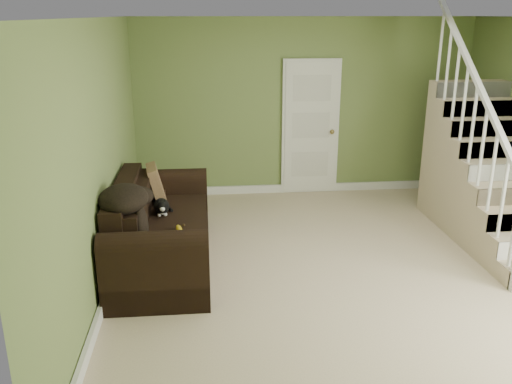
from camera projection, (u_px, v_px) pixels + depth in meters
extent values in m
cube|color=tan|center=(346.00, 270.00, 5.86)|extent=(5.00, 5.50, 0.01)
cube|color=white|center=(361.00, 17.00, 5.04)|extent=(5.00, 5.50, 0.01)
cube|color=olive|center=(304.00, 108.00, 8.05)|extent=(5.00, 0.04, 2.60)
cube|color=olive|center=(491.00, 280.00, 2.85)|extent=(5.00, 0.04, 2.60)
cube|color=olive|center=(100.00, 159.00, 5.22)|extent=(0.04, 5.50, 2.60)
cube|color=white|center=(302.00, 188.00, 8.41)|extent=(5.00, 0.04, 0.12)
cube|color=white|center=(113.00, 275.00, 5.62)|extent=(0.04, 5.50, 0.12)
cube|color=white|center=(310.00, 127.00, 8.12)|extent=(0.86, 0.05, 2.02)
cube|color=white|center=(311.00, 128.00, 8.10)|extent=(0.78, 0.04, 1.96)
sphere|color=olive|center=(332.00, 132.00, 8.10)|extent=(0.07, 0.07, 0.07)
cylinder|color=white|center=(503.00, 197.00, 5.55)|extent=(0.04, 0.04, 0.90)
cylinder|color=white|center=(492.00, 171.00, 5.74)|extent=(0.04, 0.04, 0.90)
cube|color=tan|center=(510.00, 217.00, 6.24)|extent=(1.00, 0.27, 0.80)
cylinder|color=white|center=(482.00, 146.00, 5.93)|extent=(0.04, 0.04, 0.90)
cube|color=tan|center=(499.00, 202.00, 6.46)|extent=(1.00, 0.27, 1.00)
cylinder|color=white|center=(473.00, 124.00, 6.12)|extent=(0.04, 0.04, 0.90)
cube|color=tan|center=(489.00, 187.00, 6.69)|extent=(1.00, 0.27, 1.20)
cylinder|color=white|center=(464.00, 102.00, 6.32)|extent=(0.04, 0.04, 0.90)
cube|color=tan|center=(479.00, 173.00, 6.91)|extent=(1.00, 0.27, 1.40)
cylinder|color=white|center=(456.00, 82.00, 6.51)|extent=(0.04, 0.04, 0.90)
cube|color=tan|center=(470.00, 160.00, 7.14)|extent=(1.00, 0.27, 1.60)
cylinder|color=white|center=(448.00, 63.00, 6.70)|extent=(0.04, 0.04, 0.90)
cube|color=tan|center=(462.00, 148.00, 7.36)|extent=(1.00, 0.27, 1.80)
cylinder|color=white|center=(441.00, 45.00, 6.89)|extent=(0.04, 0.04, 0.90)
cube|color=white|center=(478.00, 83.00, 5.98)|extent=(0.06, 2.46, 1.84)
cube|color=black|center=(164.00, 251.00, 6.01)|extent=(0.99, 2.30, 0.26)
cube|color=black|center=(172.00, 230.00, 5.94)|extent=(0.75, 1.74, 0.23)
cube|color=black|center=(156.00, 277.00, 4.98)|extent=(0.99, 0.26, 0.65)
cube|color=black|center=(168.00, 204.00, 6.91)|extent=(0.99, 0.26, 0.65)
cylinder|color=black|center=(154.00, 245.00, 4.88)|extent=(0.99, 0.26, 0.26)
cylinder|color=black|center=(167.00, 179.00, 6.81)|extent=(0.99, 0.26, 0.26)
cube|color=black|center=(125.00, 214.00, 5.83)|extent=(0.21, 1.78, 0.66)
cube|color=black|center=(140.00, 206.00, 5.82)|extent=(0.15, 1.72, 0.37)
cube|color=black|center=(149.00, 207.00, 6.92)|extent=(0.47, 0.47, 0.56)
cylinder|color=silver|center=(140.00, 180.00, 6.74)|extent=(0.06, 0.06, 0.20)
cylinder|color=#2F5FB9|center=(140.00, 180.00, 6.74)|extent=(0.07, 0.07, 0.05)
cylinder|color=white|center=(140.00, 171.00, 6.70)|extent=(0.03, 0.03, 0.03)
cylinder|color=silver|center=(152.00, 179.00, 6.79)|extent=(0.06, 0.06, 0.20)
cylinder|color=#2F5FB9|center=(152.00, 179.00, 6.79)|extent=(0.07, 0.07, 0.05)
cylinder|color=white|center=(151.00, 170.00, 6.75)|extent=(0.03, 0.03, 0.03)
cylinder|color=silver|center=(148.00, 177.00, 6.89)|extent=(0.06, 0.06, 0.20)
cylinder|color=#2F5FB9|center=(148.00, 177.00, 6.89)|extent=(0.07, 0.07, 0.05)
cylinder|color=white|center=(147.00, 168.00, 6.85)|extent=(0.03, 0.03, 0.03)
cylinder|color=silver|center=(139.00, 177.00, 6.86)|extent=(0.06, 0.06, 0.20)
cylinder|color=#2F5FB9|center=(139.00, 177.00, 6.86)|extent=(0.07, 0.07, 0.05)
cylinder|color=white|center=(139.00, 168.00, 6.82)|extent=(0.03, 0.03, 0.03)
ellipsoid|color=black|center=(161.00, 206.00, 6.09)|extent=(0.21, 0.33, 0.17)
ellipsoid|color=white|center=(161.00, 211.00, 6.03)|extent=(0.11, 0.14, 0.09)
sphere|color=black|center=(160.00, 206.00, 5.92)|extent=(0.13, 0.13, 0.11)
ellipsoid|color=white|center=(160.00, 209.00, 5.88)|extent=(0.06, 0.05, 0.05)
cone|color=black|center=(157.00, 201.00, 5.90)|extent=(0.04, 0.05, 0.05)
cone|color=black|center=(163.00, 201.00, 5.91)|extent=(0.04, 0.05, 0.05)
cylinder|color=black|center=(170.00, 208.00, 6.22)|extent=(0.12, 0.23, 0.03)
ellipsoid|color=yellow|center=(179.00, 229.00, 5.57)|extent=(0.10, 0.22, 0.06)
cube|color=#553222|center=(157.00, 185.00, 6.47)|extent=(0.28, 0.48, 0.47)
ellipsoid|color=black|center=(123.00, 199.00, 5.20)|extent=(0.48, 0.63, 0.26)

